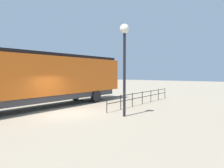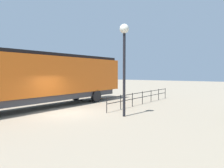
% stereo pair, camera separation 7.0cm
% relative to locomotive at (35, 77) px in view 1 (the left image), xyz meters
% --- Properties ---
extents(ground_plane, '(120.00, 120.00, 0.00)m').
position_rel_locomotive_xyz_m(ground_plane, '(3.02, -0.00, -2.29)').
color(ground_plane, gray).
extents(locomotive, '(2.81, 18.31, 4.06)m').
position_rel_locomotive_xyz_m(locomotive, '(0.00, 0.00, 0.00)').
color(locomotive, orange).
rests_on(locomotive, ground_plane).
extents(lamp_post, '(0.55, 0.55, 5.49)m').
position_rel_locomotive_xyz_m(lamp_post, '(6.75, 1.26, 1.76)').
color(lamp_post, black).
rests_on(lamp_post, ground_plane).
extents(platform_fence, '(0.05, 10.16, 1.05)m').
position_rel_locomotive_xyz_m(platform_fence, '(5.21, 6.66, -1.61)').
color(platform_fence, black).
rests_on(platform_fence, ground_plane).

